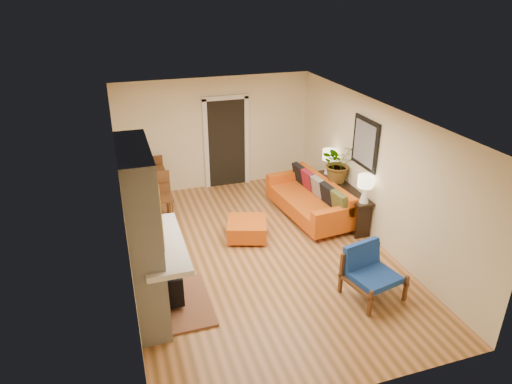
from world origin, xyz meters
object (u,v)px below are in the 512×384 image
sofa (312,199)px  houseplant (339,163)px  lamp_far (329,159)px  ottoman (247,228)px  lamp_near (365,186)px  console_table (343,193)px  blue_chair (369,269)px  dining_table (153,179)px

sofa → houseplant: houseplant is taller
lamp_far → houseplant: houseplant is taller
ottoman → houseplant: bearing=12.6°
ottoman → lamp_near: size_ratio=1.72×
console_table → blue_chair: bearing=-108.6°
dining_table → lamp_far: (3.64, -1.07, 0.42)m
sofa → dining_table: bearing=154.3°
blue_chair → lamp_near: bearing=63.6°
ottoman → dining_table: 2.53m
console_table → dining_table: bearing=153.8°
dining_table → console_table: dining_table is taller
sofa → dining_table: (-3.08, 1.48, 0.27)m
blue_chair → lamp_near: 1.91m
dining_table → lamp_far: lamp_far is taller
blue_chair → lamp_far: lamp_far is taller
console_table → lamp_far: 0.87m
lamp_far → sofa: bearing=-143.5°
sofa → lamp_far: lamp_far is taller
lamp_near → houseplant: (-0.01, 1.06, 0.07)m
sofa → console_table: (0.56, -0.30, 0.20)m
dining_table → houseplant: bearing=-22.5°
blue_chair → ottoman: bearing=120.9°
lamp_near → blue_chair: bearing=-116.4°
dining_table → lamp_near: lamp_near is taller
blue_chair → lamp_far: bearing=75.5°
console_table → houseplant: (-0.01, 0.28, 0.56)m
sofa → houseplant: (0.55, -0.02, 0.76)m
ottoman → lamp_far: bearing=23.2°
console_table → sofa: bearing=151.5°
blue_chair → houseplant: 2.87m
sofa → lamp_far: 0.98m
dining_table → console_table: bearing=-26.2°
lamp_near → dining_table: bearing=144.9°
blue_chair → lamp_far: (0.80, 3.11, 0.62)m
ottoman → sofa: bearing=17.5°
sofa → houseplant: size_ratio=2.75×
sofa → ottoman: 1.64m
sofa → lamp_near: bearing=-62.5°
lamp_near → console_table: bearing=90.0°
console_table → lamp_near: lamp_near is taller
lamp_far → blue_chair: bearing=-104.5°
sofa → houseplant: 0.94m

